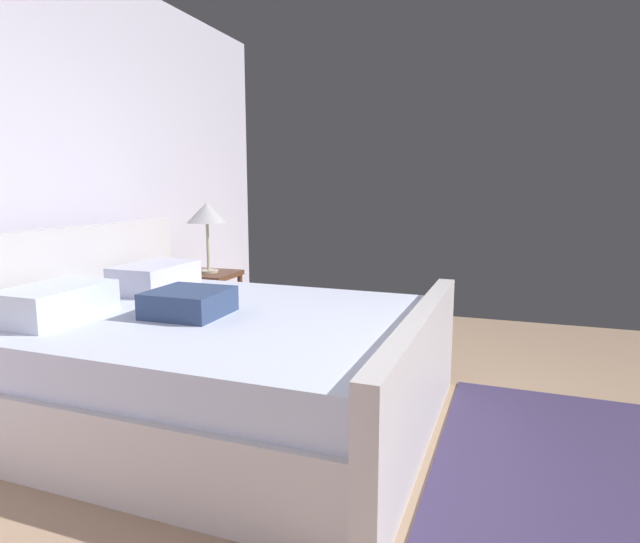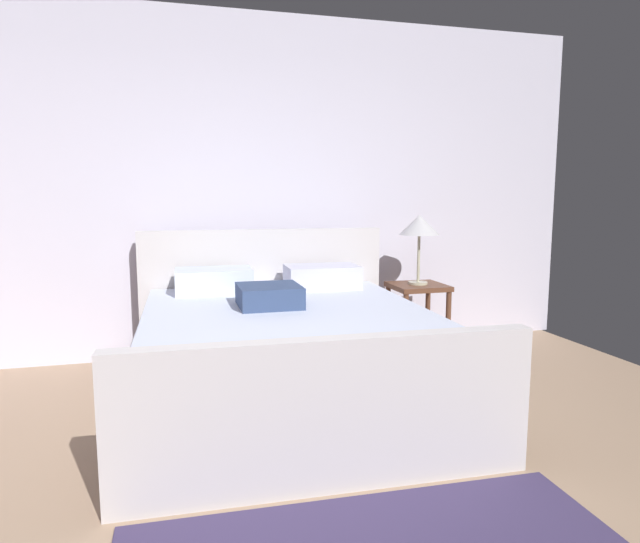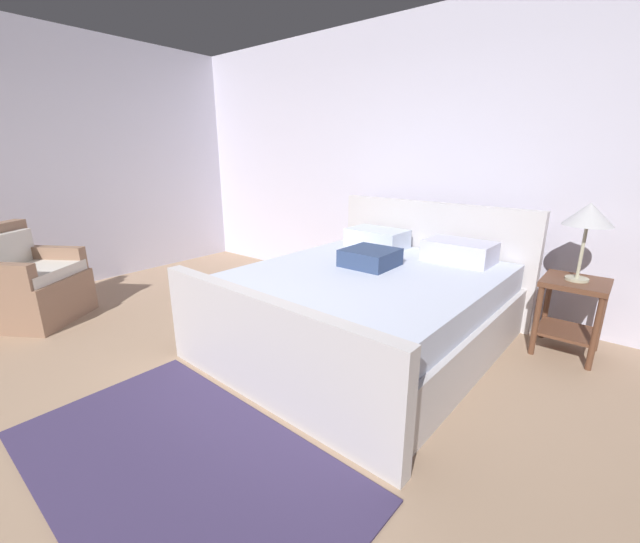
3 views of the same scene
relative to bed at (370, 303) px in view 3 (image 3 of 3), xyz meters
name	(u,v)px [view 3 (image 3 of 3)]	position (x,y,z in m)	size (l,w,h in m)	color
ground_plane	(187,417)	(-0.32, -1.53, -0.35)	(6.38, 5.56, 0.02)	tan
wall_back	(415,164)	(-0.32, 1.31, 1.07)	(6.50, 0.12, 2.82)	silver
bed	(370,303)	(0.00, 0.00, 0.00)	(2.04, 2.35, 1.07)	silver
nightstand_right	(572,305)	(1.30, 0.81, 0.06)	(0.44, 0.44, 0.60)	brown
table_lamp_right	(589,216)	(1.30, 0.81, 0.74)	(0.33, 0.33, 0.58)	#B7B293
armchair	(27,285)	(-2.71, -1.63, 0.01)	(1.00, 1.00, 0.90)	#906C55
area_rug	(179,464)	(0.00, -1.79, -0.33)	(1.95, 1.09, 0.01)	#3D3358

